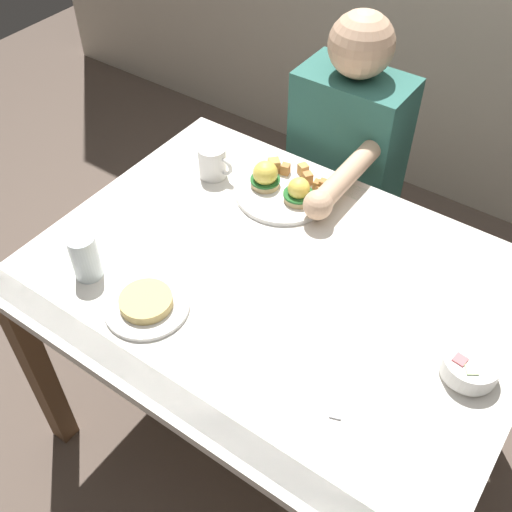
# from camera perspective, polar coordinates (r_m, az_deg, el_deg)

# --- Properties ---
(ground_plane) EXTENTS (6.00, 6.00, 0.00)m
(ground_plane) POSITION_cam_1_polar(r_m,az_deg,el_deg) (2.09, 1.54, -15.88)
(ground_plane) COLOR brown
(dining_table) EXTENTS (1.20, 0.90, 0.74)m
(dining_table) POSITION_cam_1_polar(r_m,az_deg,el_deg) (1.57, 1.98, -4.74)
(dining_table) COLOR white
(dining_table) RESTS_ON ground_plane
(eggs_benedict_plate) EXTENTS (0.27, 0.27, 0.09)m
(eggs_benedict_plate) POSITION_cam_1_polar(r_m,az_deg,el_deg) (1.70, 2.54, 6.50)
(eggs_benedict_plate) COLOR white
(eggs_benedict_plate) RESTS_ON dining_table
(fruit_bowl) EXTENTS (0.12, 0.12, 0.06)m
(fruit_bowl) POSITION_cam_1_polar(r_m,az_deg,el_deg) (1.37, 19.48, -9.64)
(fruit_bowl) COLOR white
(fruit_bowl) RESTS_ON dining_table
(coffee_mug) EXTENTS (0.11, 0.08, 0.09)m
(coffee_mug) POSITION_cam_1_polar(r_m,az_deg,el_deg) (1.76, -4.06, 8.86)
(coffee_mug) COLOR white
(coffee_mug) RESTS_ON dining_table
(fork) EXTENTS (0.07, 0.15, 0.00)m
(fork) POSITION_cam_1_polar(r_m,az_deg,el_deg) (1.30, 7.94, -12.42)
(fork) COLOR silver
(fork) RESTS_ON dining_table
(water_glass_near) EXTENTS (0.07, 0.07, 0.12)m
(water_glass_near) POSITION_cam_1_polar(r_m,az_deg,el_deg) (1.51, -15.69, -0.31)
(water_glass_near) COLOR silver
(water_glass_near) RESTS_ON dining_table
(side_plate) EXTENTS (0.20, 0.20, 0.04)m
(side_plate) POSITION_cam_1_polar(r_m,az_deg,el_deg) (1.44, -10.23, -4.46)
(side_plate) COLOR white
(side_plate) RESTS_ON dining_table
(diner_person) EXTENTS (0.34, 0.54, 1.14)m
(diner_person) POSITION_cam_1_polar(r_m,az_deg,el_deg) (1.99, 8.15, 8.48)
(diner_person) COLOR #33333D
(diner_person) RESTS_ON ground_plane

